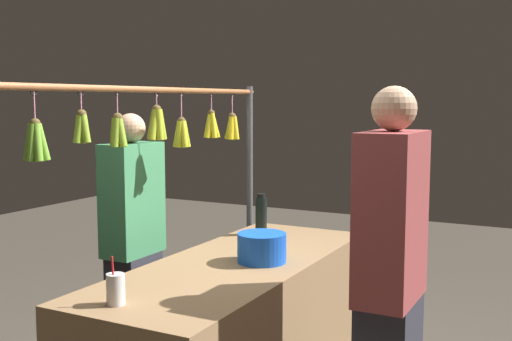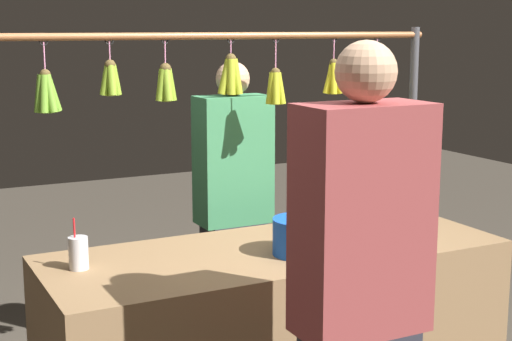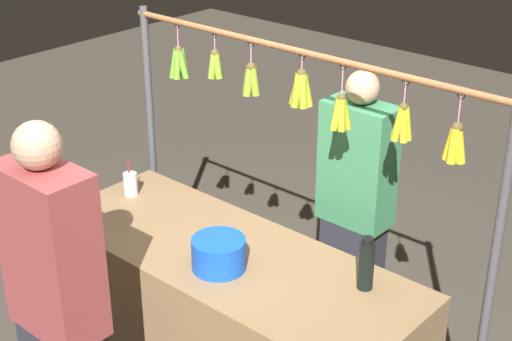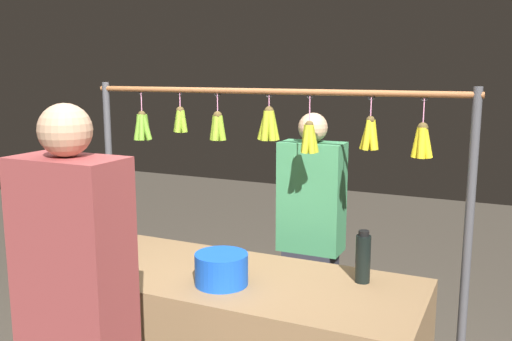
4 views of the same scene
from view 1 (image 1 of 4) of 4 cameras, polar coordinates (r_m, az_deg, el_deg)
display_rack at (r=3.45m, az=-9.23°, el=-0.08°), size 2.25×0.12×1.78m
water_bottle at (r=3.88m, az=0.47°, el=-4.06°), size 0.07×0.07×0.25m
blue_bucket at (r=3.23m, az=0.53°, el=-7.03°), size 0.25×0.25×0.15m
drink_cup at (r=2.65m, az=-12.64°, el=-10.48°), size 0.08×0.08×0.20m
vendor_person at (r=3.86m, az=-11.09°, el=-7.01°), size 0.38×0.21×1.60m
customer_person at (r=2.80m, az=12.05°, el=-10.75°), size 0.41×0.22×1.74m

